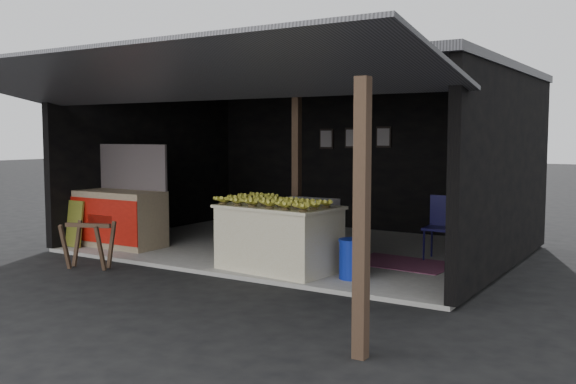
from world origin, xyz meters
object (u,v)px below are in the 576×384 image
Objects in this scene: water_barrel at (352,260)px; plastic_chair at (442,222)px; sawhorse at (88,240)px; white_crate at (307,229)px; neighbor_stall at (118,216)px; banana_table at (279,238)px.

plastic_chair reaches higher than water_barrel.
sawhorse reaches higher than water_barrel.
sawhorse is at bearing -141.45° from white_crate.
water_barrel is (1.19, -0.84, -0.22)m from white_crate.
neighbor_stall reaches higher than plastic_chair.
water_barrel is (1.14, 0.05, -0.21)m from banana_table.
white_crate is at bearing 20.05° from sawhorse.
white_crate is 2.11m from plastic_chair.
white_crate reaches higher than water_barrel.
plastic_chair reaches higher than sawhorse.
sawhorse is at bearing -144.03° from plastic_chair.
banana_table is at bearing -88.54° from white_crate.
neighbor_stall reaches higher than sawhorse.
banana_table is 1.88× the size of white_crate.
sawhorse is (-2.51, -2.13, -0.10)m from white_crate.
plastic_chair is at bearing 74.34° from water_barrel.
neighbor_stall is at bearing 102.47° from sawhorse.
banana_table is at bearing 5.54° from sawhorse.
water_barrel is at bearing -2.55° from neighbor_stall.
white_crate is at bearing 144.82° from water_barrel.
white_crate is 1.86× the size of water_barrel.
water_barrel is (4.63, -0.14, -0.27)m from neighbor_stall.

